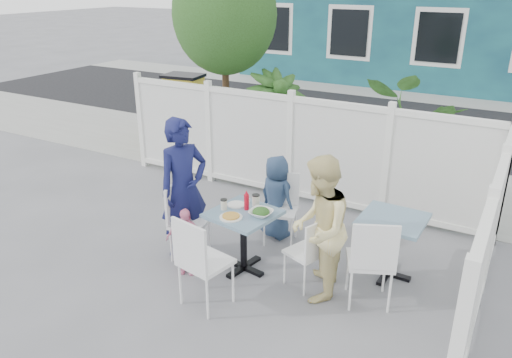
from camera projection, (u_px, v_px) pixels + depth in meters
The scene contains 29 objects.
ground at pixel (191, 269), 5.85m from camera, with size 80.00×80.00×0.00m, color slate.
near_sidewalk at pixel (318, 168), 8.91m from camera, with size 24.00×2.60×0.01m, color gray.
street at pixel (379, 120), 11.90m from camera, with size 24.00×5.00×0.01m, color black.
far_sidewalk at pixel (410, 95), 14.40m from camera, with size 24.00×1.60×0.01m, color gray.
fence_back at pixel (290, 150), 7.44m from camera, with size 5.86×0.08×1.60m.
fence_right at pixel (485, 253), 4.67m from camera, with size 0.08×3.66×1.60m.
tree at pixel (224, 15), 8.26m from camera, with size 1.80×1.62×3.59m.
utility_cabinet at pixel (185, 109), 10.22m from camera, with size 0.71×0.50×1.31m, color gold.
potted_shrub_a at pixel (274, 126), 8.25m from camera, with size 1.00×1.00×1.79m, color #214115.
potted_shrub_b at pixel (421, 149), 7.07m from camera, with size 1.65×1.43×1.83m, color #214115.
main_table at pixel (243, 225), 5.65m from camera, with size 0.80×0.80×0.73m.
spare_table at pixel (392, 231), 5.54m from camera, with size 0.71×0.71×0.73m.
chair_left at pixel (183, 215), 5.95m from camera, with size 0.49×0.50×0.93m.
chair_right at pixel (311, 248), 5.34m from camera, with size 0.48×0.49×0.84m.
chair_back at pixel (282, 202), 6.34m from camera, with size 0.50×0.49×0.89m.
chair_near at pixel (199, 257), 4.97m from camera, with size 0.54×0.52×1.02m.
chair_spare at pixel (372, 257), 4.99m from camera, with size 0.60×0.59×1.00m.
man at pixel (184, 188), 5.90m from camera, with size 0.63×0.41×1.72m, color #15184A.
woman at pixel (319, 229), 5.12m from camera, with size 0.76×0.59×1.56m, color yellow.
boy at pixel (276, 197), 6.41m from camera, with size 0.54×0.35×1.11m, color navy.
toddler at pixel (186, 241), 5.66m from camera, with size 0.47×0.20×0.80m, color pink.
plate_main at pixel (231, 217), 5.46m from camera, with size 0.25×0.25×0.02m, color white.
plate_side at pixel (236, 205), 5.76m from camera, with size 0.21×0.21×0.01m, color white.
salad_bowl at pixel (261, 213), 5.50m from camera, with size 0.26×0.26×0.06m, color white.
coffee_cup_a at pixel (224, 205), 5.64m from camera, with size 0.07×0.07×0.11m, color beige.
coffee_cup_b at pixel (256, 201), 5.72m from camera, with size 0.09×0.09×0.13m, color beige.
ketchup_bottle at pixel (247, 202), 5.62m from camera, with size 0.06×0.06×0.18m, color red.
salt_shaker at pixel (249, 201), 5.78m from camera, with size 0.03×0.03×0.07m, color white.
pepper_shaker at pixel (254, 200), 5.82m from camera, with size 0.03×0.03×0.07m, color black.
Camera 1 is at (3.13, -4.00, 3.19)m, focal length 35.00 mm.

